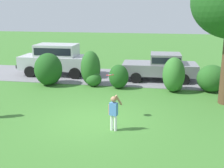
{
  "coord_description": "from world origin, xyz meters",
  "views": [
    {
      "loc": [
        2.48,
        -9.77,
        4.0
      ],
      "look_at": [
        0.43,
        1.17,
        1.1
      ],
      "focal_mm": 46.2,
      "sensor_mm": 36.0,
      "label": 1
    }
  ],
  "objects": [
    {
      "name": "shrub_near_tree",
      "position": [
        -3.7,
        4.54,
        0.78
      ],
      "size": [
        1.48,
        1.61,
        1.73
      ],
      "color": "#1E511C",
      "rests_on": "ground"
    },
    {
      "name": "frisbee",
      "position": [
        0.52,
        0.33,
        1.67
      ],
      "size": [
        0.29,
        0.28,
        0.1
      ],
      "color": "red"
    },
    {
      "name": "child_thrower",
      "position": [
        0.86,
        -0.82,
        0.72
      ],
      "size": [
        0.48,
        0.23,
        1.29
      ],
      "color": "white",
      "rests_on": "ground"
    },
    {
      "name": "shrub_centre",
      "position": [
        0.15,
        4.54,
        0.62
      ],
      "size": [
        1.02,
        0.94,
        1.25
      ],
      "color": "#1E511C",
      "rests_on": "ground"
    },
    {
      "name": "parked_sedan",
      "position": [
        2.27,
        6.74,
        0.85
      ],
      "size": [
        4.48,
        2.26,
        1.56
      ],
      "color": "gray",
      "rests_on": "ground"
    },
    {
      "name": "shrub_far_end",
      "position": [
        4.79,
        4.74,
        0.68
      ],
      "size": [
        1.46,
        1.27,
        1.36
      ],
      "color": "#286023",
      "rests_on": "ground"
    },
    {
      "name": "shrub_centre_left",
      "position": [
        -1.41,
        4.91,
        0.82
      ],
      "size": [
        1.17,
        1.24,
        1.86
      ],
      "color": "#286023",
      "rests_on": "ground"
    },
    {
      "name": "ground_plane",
      "position": [
        0.0,
        0.0,
        0.0
      ],
      "size": [
        80.0,
        80.0,
        0.0
      ],
      "primitive_type": "plane",
      "color": "#3D752D"
    },
    {
      "name": "driveway_strip",
      "position": [
        0.0,
        7.03,
        0.01
      ],
      "size": [
        28.0,
        4.4,
        0.02
      ],
      "primitive_type": "cube",
      "color": "slate",
      "rests_on": "ground"
    },
    {
      "name": "shrub_centre_right",
      "position": [
        2.94,
        4.44,
        0.81
      ],
      "size": [
        1.1,
        1.32,
        1.73
      ],
      "color": "#33702B",
      "rests_on": "ground"
    },
    {
      "name": "parked_suv",
      "position": [
        -4.12,
        6.96,
        1.08
      ],
      "size": [
        4.73,
        2.17,
        1.92
      ],
      "color": "silver",
      "rests_on": "ground"
    }
  ]
}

